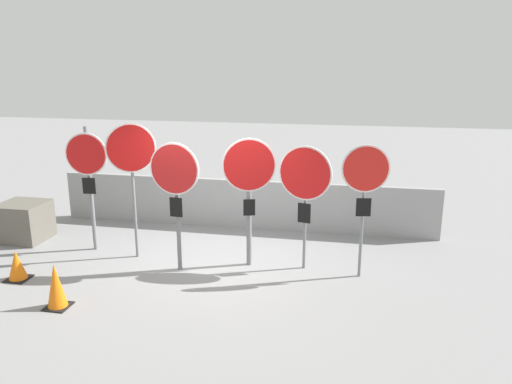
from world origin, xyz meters
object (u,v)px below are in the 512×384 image
at_px(stop_sign_1, 131,156).
at_px(traffic_cone_0, 17,265).
at_px(stop_sign_4, 305,180).
at_px(stop_sign_5, 365,179).
at_px(traffic_cone_1, 56,286).
at_px(storage_crate, 24,221).
at_px(stop_sign_2, 175,180).
at_px(stop_sign_0, 88,167).
at_px(stop_sign_3, 249,179).

height_order(stop_sign_1, traffic_cone_0, stop_sign_1).
bearing_deg(stop_sign_4, stop_sign_5, 3.60).
height_order(stop_sign_1, traffic_cone_1, stop_sign_1).
xyz_separation_m(stop_sign_4, stop_sign_5, (0.97, -0.16, 0.10)).
relative_size(stop_sign_1, storage_crate, 2.85).
bearing_deg(stop_sign_4, stop_sign_2, -154.18).
distance_m(stop_sign_2, storage_crate, 3.85).
distance_m(stop_sign_4, traffic_cone_0, 4.96).
height_order(stop_sign_0, traffic_cone_0, stop_sign_0).
relative_size(stop_sign_2, storage_crate, 2.57).
relative_size(stop_sign_0, traffic_cone_1, 3.44).
bearing_deg(stop_sign_2, stop_sign_3, 26.63).
distance_m(stop_sign_3, traffic_cone_1, 3.42).
bearing_deg(stop_sign_4, stop_sign_3, -164.74).
bearing_deg(stop_sign_0, stop_sign_1, -17.71).
distance_m(stop_sign_0, traffic_cone_0, 2.09).
distance_m(traffic_cone_1, storage_crate, 3.33).
height_order(stop_sign_3, traffic_cone_0, stop_sign_3).
bearing_deg(stop_sign_0, stop_sign_3, -9.43).
distance_m(stop_sign_0, stop_sign_5, 4.97).
relative_size(stop_sign_0, stop_sign_1, 0.95).
height_order(stop_sign_5, storage_crate, stop_sign_5).
distance_m(stop_sign_1, storage_crate, 3.05).
distance_m(stop_sign_2, stop_sign_5, 3.08).
xyz_separation_m(stop_sign_0, stop_sign_1, (0.96, -0.19, 0.27)).
bearing_deg(stop_sign_4, stop_sign_1, -165.61).
relative_size(stop_sign_2, stop_sign_5, 0.99).
distance_m(stop_sign_0, stop_sign_1, 1.02).
height_order(stop_sign_5, traffic_cone_1, stop_sign_5).
distance_m(stop_sign_4, stop_sign_5, 0.99).
xyz_separation_m(stop_sign_0, traffic_cone_0, (-0.59, -1.46, -1.38)).
bearing_deg(stop_sign_1, stop_sign_5, -28.80).
height_order(stop_sign_2, stop_sign_3, stop_sign_3).
relative_size(stop_sign_3, storage_crate, 2.62).
bearing_deg(storage_crate, stop_sign_5, -4.69).
height_order(traffic_cone_0, storage_crate, storage_crate).
bearing_deg(stop_sign_2, traffic_cone_1, -123.07).
bearing_deg(stop_sign_5, stop_sign_2, 176.23).
height_order(stop_sign_1, stop_sign_5, stop_sign_1).
bearing_deg(stop_sign_0, traffic_cone_1, -81.07).
bearing_deg(traffic_cone_0, stop_sign_1, 39.18).
distance_m(stop_sign_1, stop_sign_2, 1.06).
xyz_separation_m(stop_sign_3, storage_crate, (-4.71, 0.42, -1.18)).
bearing_deg(traffic_cone_0, stop_sign_2, 19.04).
distance_m(stop_sign_1, stop_sign_3, 2.12).
bearing_deg(traffic_cone_1, stop_sign_4, 31.45).
bearing_deg(stop_sign_5, storage_crate, 165.77).
bearing_deg(stop_sign_2, storage_crate, 172.40).
xyz_separation_m(stop_sign_1, storage_crate, (-2.61, 0.45, -1.51)).
height_order(stop_sign_0, traffic_cone_1, stop_sign_0).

